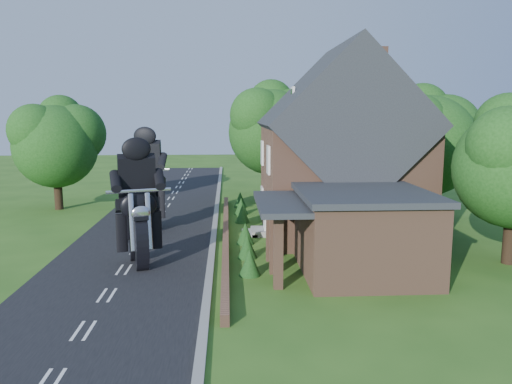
{
  "coord_description": "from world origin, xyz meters",
  "views": [
    {
      "loc": [
        4.43,
        -20.62,
        6.56
      ],
      "look_at": [
        5.79,
        3.16,
        2.8
      ],
      "focal_mm": 35.0,
      "sensor_mm": 36.0,
      "label": 1
    }
  ],
  "objects": [
    {
      "name": "tree_behind_left",
      "position": [
        8.16,
        17.13,
        5.73
      ],
      "size": [
        6.94,
        6.4,
        9.16
      ],
      "color": "black",
      "rests_on": "ground"
    },
    {
      "name": "garden_wall",
      "position": [
        4.3,
        5.0,
        0.2
      ],
      "size": [
        0.3,
        22.0,
        0.4
      ],
      "primitive_type": "cube",
      "color": "brown",
      "rests_on": "ground"
    },
    {
      "name": "tree_far_road",
      "position": [
        -6.86,
        14.11,
        4.84
      ],
      "size": [
        6.08,
        5.6,
        7.84
      ],
      "color": "black",
      "rests_on": "ground"
    },
    {
      "name": "motorcycle_follow",
      "position": [
        -0.04,
        7.2,
        0.87
      ],
      "size": [
        0.75,
        1.93,
        1.75
      ],
      "primitive_type": null,
      "rotation": [
        0.0,
        0.0,
        2.99
      ],
      "color": "black",
      "rests_on": "ground"
    },
    {
      "name": "ground",
      "position": [
        0.0,
        0.0,
        0.0
      ],
      "size": [
        120.0,
        120.0,
        0.0
      ],
      "primitive_type": "plane",
      "color": "#2E5919",
      "rests_on": "ground"
    },
    {
      "name": "shrub_f",
      "position": [
        5.3,
        14.0,
        0.55
      ],
      "size": [
        0.9,
        0.9,
        1.1
      ],
      "primitive_type": "cone",
      "color": "#133A12",
      "rests_on": "ground"
    },
    {
      "name": "kerb",
      "position": [
        3.65,
        0.0,
        0.06
      ],
      "size": [
        0.3,
        80.0,
        0.12
      ],
      "primitive_type": "cube",
      "color": "gray",
      "rests_on": "ground"
    },
    {
      "name": "shrub_e",
      "position": [
        5.3,
        11.5,
        0.55
      ],
      "size": [
        0.9,
        0.9,
        1.1
      ],
      "primitive_type": "cone",
      "color": "#133A12",
      "rests_on": "ground"
    },
    {
      "name": "shrub_c",
      "position": [
        5.3,
        4.0,
        0.55
      ],
      "size": [
        0.9,
        0.9,
        1.1
      ],
      "primitive_type": "cone",
      "color": "#133A12",
      "rests_on": "ground"
    },
    {
      "name": "motorcycle_lead",
      "position": [
        0.58,
        0.58,
        0.83
      ],
      "size": [
        0.98,
        1.84,
        1.67
      ],
      "primitive_type": null,
      "rotation": [
        0.0,
        0.0,
        3.45
      ],
      "color": "black",
      "rests_on": "ground"
    },
    {
      "name": "tree_house_right",
      "position": [
        16.65,
        8.62,
        5.19
      ],
      "size": [
        6.51,
        6.0,
        8.4
      ],
      "color": "black",
      "rests_on": "ground"
    },
    {
      "name": "shrub_a",
      "position": [
        5.3,
        -1.0,
        0.55
      ],
      "size": [
        0.9,
        0.9,
        1.1
      ],
      "primitive_type": "cone",
      "color": "#133A12",
      "rests_on": "ground"
    },
    {
      "name": "shrub_d",
      "position": [
        5.3,
        9.0,
        0.55
      ],
      "size": [
        0.9,
        0.9,
        1.1
      ],
      "primitive_type": "cone",
      "color": "#133A12",
      "rests_on": "ground"
    },
    {
      "name": "road",
      "position": [
        0.0,
        0.0,
        0.01
      ],
      "size": [
        7.0,
        80.0,
        0.02
      ],
      "primitive_type": "cube",
      "color": "black",
      "rests_on": "ground"
    },
    {
      "name": "tree_behind_house",
      "position": [
        14.18,
        16.14,
        6.23
      ],
      "size": [
        7.81,
        7.2,
        10.08
      ],
      "color": "black",
      "rests_on": "ground"
    },
    {
      "name": "house",
      "position": [
        10.49,
        6.0,
        4.34
      ],
      "size": [
        9.54,
        8.64,
        10.24
      ],
      "color": "brown",
      "rests_on": "ground"
    },
    {
      "name": "shrub_b",
      "position": [
        5.3,
        1.5,
        0.55
      ],
      "size": [
        0.9,
        0.9,
        1.1
      ],
      "primitive_type": "cone",
      "color": "#133A12",
      "rests_on": "ground"
    },
    {
      "name": "annex",
      "position": [
        9.87,
        -0.8,
        1.77
      ],
      "size": [
        7.05,
        5.94,
        3.44
      ],
      "color": "brown",
      "rests_on": "ground"
    }
  ]
}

